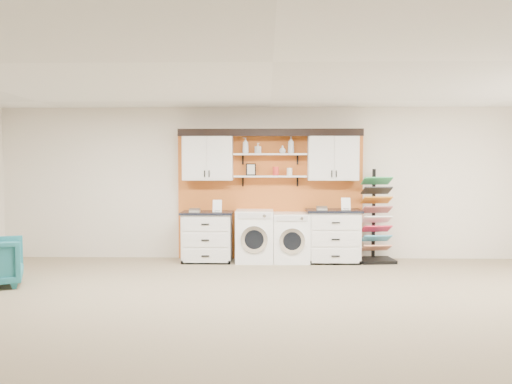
{
  "coord_description": "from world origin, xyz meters",
  "views": [
    {
      "loc": [
        -0.07,
        -5.24,
        1.72
      ],
      "look_at": [
        -0.23,
        2.3,
        1.32
      ],
      "focal_mm": 35.0,
      "sensor_mm": 36.0,
      "label": 1
    }
  ],
  "objects_px": {
    "dryer": "(291,237)",
    "base_cabinet_right": "(333,236)",
    "sample_rack": "(376,232)",
    "base_cabinet_left": "(207,237)",
    "washer": "(255,236)"
  },
  "relations": [
    {
      "from": "base_cabinet_left",
      "to": "washer",
      "type": "xyz_separation_m",
      "value": [
        0.85,
        -0.0,
        0.01
      ]
    },
    {
      "from": "sample_rack",
      "to": "base_cabinet_left",
      "type": "bearing_deg",
      "value": 175.25
    },
    {
      "from": "dryer",
      "to": "base_cabinet_right",
      "type": "bearing_deg",
      "value": 0.26
    },
    {
      "from": "dryer",
      "to": "sample_rack",
      "type": "relative_size",
      "value": 0.53
    },
    {
      "from": "sample_rack",
      "to": "washer",
      "type": "bearing_deg",
      "value": 175.6
    },
    {
      "from": "base_cabinet_left",
      "to": "base_cabinet_right",
      "type": "height_order",
      "value": "base_cabinet_right"
    },
    {
      "from": "base_cabinet_left",
      "to": "washer",
      "type": "relative_size",
      "value": 0.99
    },
    {
      "from": "washer",
      "to": "sample_rack",
      "type": "bearing_deg",
      "value": 1.02
    },
    {
      "from": "base_cabinet_left",
      "to": "sample_rack",
      "type": "distance_m",
      "value": 3.03
    },
    {
      "from": "base_cabinet_right",
      "to": "washer",
      "type": "bearing_deg",
      "value": -179.86
    },
    {
      "from": "base_cabinet_right",
      "to": "sample_rack",
      "type": "distance_m",
      "value": 0.77
    },
    {
      "from": "base_cabinet_right",
      "to": "base_cabinet_left",
      "type": "bearing_deg",
      "value": 180.0
    },
    {
      "from": "base_cabinet_left",
      "to": "dryer",
      "type": "xyz_separation_m",
      "value": [
        1.51,
        -0.0,
        -0.01
      ]
    },
    {
      "from": "washer",
      "to": "dryer",
      "type": "distance_m",
      "value": 0.66
    },
    {
      "from": "washer",
      "to": "base_cabinet_left",
      "type": "bearing_deg",
      "value": 179.77
    }
  ]
}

